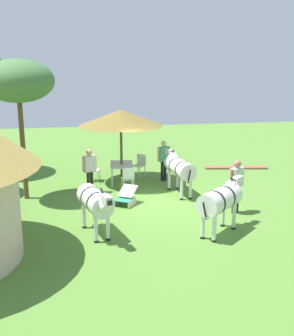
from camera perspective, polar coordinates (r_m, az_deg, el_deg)
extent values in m
plane|color=#538032|center=(14.28, 2.20, -4.78)|extent=(36.00, 36.00, 0.00)
cylinder|color=#4D4A24|center=(16.46, -3.54, 1.91)|extent=(0.10, 0.10, 2.29)
cone|color=brown|center=(16.22, -3.61, 6.91)|extent=(3.27, 3.27, 0.61)
cube|color=silver|center=(16.56, -3.51, 0.48)|extent=(1.43, 1.00, 0.04)
cylinder|color=silver|center=(16.05, -4.81, -1.36)|extent=(0.06, 0.06, 0.70)
cylinder|color=silver|center=(17.25, -4.83, -0.25)|extent=(0.06, 0.06, 0.70)
cylinder|color=silver|center=(16.07, -2.06, -1.30)|extent=(0.06, 0.06, 0.70)
cylinder|color=silver|center=(17.26, -2.27, -0.20)|extent=(0.06, 0.06, 0.70)
cube|color=silver|center=(17.48, -1.15, 0.33)|extent=(0.61, 0.61, 0.04)
cube|color=silver|center=(17.58, -0.77, 1.16)|extent=(0.34, 0.34, 0.45)
cylinder|color=silver|center=(17.29, -1.00, -0.60)|extent=(0.04, 0.04, 0.45)
cylinder|color=silver|center=(17.51, -1.99, -0.41)|extent=(0.04, 0.04, 0.45)
cylinder|color=silver|center=(17.57, -0.29, -0.35)|extent=(0.04, 0.04, 0.45)
cylinder|color=silver|center=(17.79, -1.28, -0.17)|extent=(0.04, 0.04, 0.45)
cube|color=silver|center=(16.87, -7.26, -0.29)|extent=(0.54, 0.53, 0.04)
cube|color=silver|center=(16.87, -7.91, 0.47)|extent=(0.43, 0.17, 0.45)
cylinder|color=silver|center=(17.07, -6.50, -0.89)|extent=(0.04, 0.04, 0.45)
cylinder|color=silver|center=(16.71, -6.81, -1.22)|extent=(0.04, 0.04, 0.45)
cylinder|color=silver|center=(17.15, -7.66, -0.84)|extent=(0.04, 0.04, 0.45)
cylinder|color=silver|center=(16.80, -8.00, -1.18)|extent=(0.04, 0.04, 0.45)
cube|color=white|center=(15.56, -2.69, -1.44)|extent=(0.46, 0.47, 0.04)
cube|color=white|center=(15.32, -2.55, -0.82)|extent=(0.08, 0.44, 0.45)
cylinder|color=white|center=(15.75, -3.49, -2.11)|extent=(0.04, 0.04, 0.45)
cylinder|color=white|center=(15.83, -2.14, -2.01)|extent=(0.04, 0.04, 0.45)
cylinder|color=white|center=(15.41, -3.23, -2.47)|extent=(0.04, 0.04, 0.45)
cylinder|color=white|center=(15.49, -1.86, -2.37)|extent=(0.04, 0.04, 0.45)
cylinder|color=black|center=(15.31, -8.05, -2.00)|extent=(0.12, 0.12, 0.82)
cylinder|color=black|center=(15.38, -7.59, -1.90)|extent=(0.12, 0.12, 0.82)
cube|color=silver|center=(15.16, -7.91, 0.59)|extent=(0.40, 0.49, 0.58)
cylinder|color=tan|center=(15.03, -8.73, 0.51)|extent=(0.09, 0.09, 0.55)
cylinder|color=tan|center=(15.29, -7.11, 0.80)|extent=(0.09, 0.09, 0.55)
sphere|color=tan|center=(15.07, -7.96, 2.15)|extent=(0.22, 0.22, 0.22)
cylinder|color=black|center=(16.78, 2.09, -0.41)|extent=(0.12, 0.12, 0.82)
cylinder|color=black|center=(16.86, 2.51, -0.35)|extent=(0.12, 0.12, 0.82)
cube|color=#4B8F6E|center=(16.66, 2.32, 1.95)|extent=(0.34, 0.49, 0.58)
cylinder|color=#D3B58F|center=(16.52, 1.58, 1.91)|extent=(0.09, 0.09, 0.55)
cylinder|color=#D3B58F|center=(16.78, 3.05, 2.09)|extent=(0.09, 0.09, 0.55)
sphere|color=#D3B58F|center=(16.57, 2.34, 3.37)|extent=(0.22, 0.22, 0.22)
cylinder|color=black|center=(13.47, 11.85, -4.34)|extent=(0.13, 0.13, 0.86)
cylinder|color=black|center=(13.59, 12.25, -4.20)|extent=(0.13, 0.13, 0.86)
cube|color=silver|center=(13.32, 12.21, -1.27)|extent=(0.43, 0.51, 0.61)
cylinder|color=#A4674D|center=(13.11, 11.52, -1.40)|extent=(0.09, 0.09, 0.57)
cylinder|color=#A4674D|center=(13.52, 12.89, -1.00)|extent=(0.09, 0.09, 0.57)
sphere|color=#A4674D|center=(13.21, 12.31, 0.58)|extent=(0.23, 0.23, 0.23)
cube|color=#309D73|center=(13.95, -3.13, -4.31)|extent=(0.74, 0.73, 0.03)
cube|color=silver|center=(14.12, -2.65, -3.14)|extent=(0.74, 0.73, 0.30)
cube|color=beige|center=(13.93, -2.06, -4.81)|extent=(0.53, 0.36, 0.22)
cube|color=beige|center=(14.14, -3.98, -4.53)|extent=(0.53, 0.36, 0.22)
cylinder|color=silver|center=(11.62, 9.97, -4.31)|extent=(1.48, 1.54, 0.65)
cylinder|color=black|center=(11.37, 9.25, -4.70)|extent=(0.54, 0.50, 0.66)
cylinder|color=black|center=(11.84, 10.60, -3.98)|extent=(0.54, 0.50, 0.66)
cylinder|color=silver|center=(12.20, 11.70, -2.61)|extent=(0.57, 0.59, 0.50)
cube|color=silver|center=(12.39, 12.32, -1.60)|extent=(0.40, 0.42, 0.20)
cube|color=black|center=(12.56, 12.68, -1.55)|extent=(0.17, 0.17, 0.12)
cube|color=black|center=(12.14, 11.75, -1.71)|extent=(0.27, 0.30, 0.28)
cylinder|color=silver|center=(12.37, 10.40, -6.21)|extent=(0.11, 0.11, 0.76)
cylinder|color=black|center=(12.50, 10.33, -7.71)|extent=(0.13, 0.13, 0.06)
cylinder|color=silver|center=(12.22, 11.87, -6.54)|extent=(0.11, 0.11, 0.76)
cylinder|color=black|center=(12.35, 11.79, -8.06)|extent=(0.13, 0.13, 0.06)
cylinder|color=silver|center=(11.44, 7.67, -7.82)|extent=(0.11, 0.11, 0.76)
cylinder|color=black|center=(11.58, 7.62, -9.43)|extent=(0.13, 0.13, 0.06)
cylinder|color=silver|center=(11.28, 9.23, -8.22)|extent=(0.11, 0.11, 0.76)
cylinder|color=black|center=(11.42, 9.16, -9.83)|extent=(0.13, 0.13, 0.06)
cylinder|color=black|center=(10.99, 7.94, -5.87)|extent=(0.19, 0.21, 0.53)
cylinder|color=silver|center=(11.52, -7.19, -4.44)|extent=(1.56, 0.98, 0.61)
cylinder|color=black|center=(11.79, -7.64, -4.03)|extent=(0.24, 0.62, 0.63)
cylinder|color=black|center=(11.29, -6.78, -4.83)|extent=(0.24, 0.62, 0.63)
cylinder|color=silver|center=(10.81, -6.02, -4.67)|extent=(0.58, 0.41, 0.48)
cube|color=silver|center=(10.51, -5.54, -4.30)|extent=(0.43, 0.28, 0.20)
cube|color=black|center=(10.36, -5.20, -4.74)|extent=(0.15, 0.15, 0.12)
cube|color=black|center=(10.75, -6.05, -3.66)|extent=(0.36, 0.14, 0.28)
cylinder|color=silver|center=(11.30, -5.40, -8.07)|extent=(0.11, 0.11, 0.75)
cylinder|color=black|center=(11.43, -5.36, -9.68)|extent=(0.13, 0.13, 0.06)
cylinder|color=silver|center=(11.20, -7.04, -8.33)|extent=(0.11, 0.11, 0.75)
cylinder|color=black|center=(11.33, -6.98, -9.95)|extent=(0.13, 0.13, 0.06)
cylinder|color=silver|center=(12.27, -7.16, -6.27)|extent=(0.11, 0.11, 0.75)
cylinder|color=black|center=(12.40, -7.11, -7.77)|extent=(0.13, 0.13, 0.06)
cylinder|color=silver|center=(12.18, -8.68, -6.48)|extent=(0.11, 0.11, 0.75)
cylinder|color=black|center=(12.31, -8.62, -7.99)|extent=(0.13, 0.13, 0.06)
cylinder|color=black|center=(12.26, -8.31, -3.82)|extent=(0.24, 0.11, 0.53)
cylinder|color=silver|center=(14.96, 4.53, 0.07)|extent=(1.74, 0.81, 0.61)
cylinder|color=black|center=(14.66, 5.00, -0.24)|extent=(0.16, 0.62, 0.62)
cylinder|color=black|center=(15.23, 4.12, 0.33)|extent=(0.16, 0.62, 0.62)
cylinder|color=silver|center=(15.68, 3.43, 1.42)|extent=(0.56, 0.34, 0.48)
cube|color=silver|center=(15.90, 3.09, 2.20)|extent=(0.42, 0.23, 0.20)
cube|color=black|center=(16.07, 2.87, 2.22)|extent=(0.13, 0.13, 0.12)
cube|color=black|center=(15.63, 3.44, 2.14)|extent=(0.37, 0.09, 0.28)
cylinder|color=silver|center=(15.63, 3.07, -1.61)|extent=(0.11, 0.11, 0.77)
cylinder|color=black|center=(15.74, 3.05, -2.86)|extent=(0.13, 0.13, 0.06)
cylinder|color=silver|center=(15.75, 4.21, -1.51)|extent=(0.11, 0.11, 0.77)
cylinder|color=black|center=(15.85, 4.18, -2.75)|extent=(0.13, 0.13, 0.06)
cylinder|color=silver|center=(14.50, 4.78, -2.92)|extent=(0.11, 0.11, 0.77)
cylinder|color=black|center=(14.61, 4.75, -4.26)|extent=(0.13, 0.13, 0.06)
cylinder|color=silver|center=(14.62, 6.00, -2.80)|extent=(0.11, 0.11, 0.77)
cylinder|color=black|center=(14.73, 5.96, -4.13)|extent=(0.13, 0.13, 0.06)
cylinder|color=black|center=(14.19, 5.82, -1.16)|extent=(0.24, 0.08, 0.53)
cylinder|color=brown|center=(14.92, -16.63, 2.26)|extent=(0.17, 0.17, 3.42)
ellipsoid|color=#44703C|center=(14.64, -17.30, 11.36)|extent=(2.40, 2.40, 1.44)
cube|color=#9C5041|center=(19.24, 12.14, 0.05)|extent=(0.80, 2.82, 0.08)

